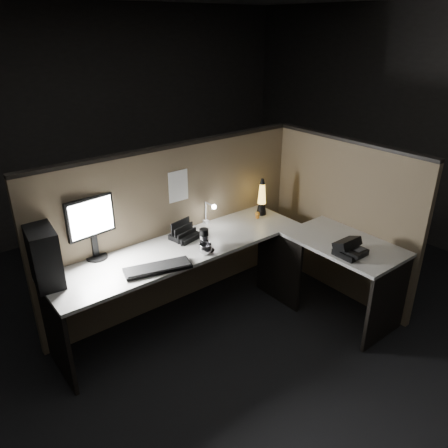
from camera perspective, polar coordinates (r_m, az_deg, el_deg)
floor at (r=3.80m, az=2.21°, el=-15.52°), size 6.00×6.00×0.00m
room_shell at (r=3.02m, az=2.71°, el=8.64°), size 6.00×6.00×6.00m
partition_back at (r=4.03m, az=-6.24°, el=-0.46°), size 2.66×0.06×1.50m
partition_right at (r=4.32m, az=15.01°, el=0.57°), size 0.06×1.66×1.50m
desk at (r=3.72m, az=1.92°, el=-5.57°), size 2.60×1.60×0.73m
pc_tower at (r=3.40m, az=-22.59°, el=-3.67°), size 0.23×0.43×0.43m
monitor at (r=3.56m, az=-16.92°, el=0.25°), size 0.41×0.17×0.52m
keyboard at (r=3.41m, az=-8.64°, el=-5.71°), size 0.54×0.30×0.03m
mouse at (r=3.61m, az=-1.97°, el=-3.49°), size 0.11×0.08×0.04m
clip_lamp at (r=4.05m, az=-1.87°, el=1.59°), size 0.04×0.18×0.23m
organizer at (r=3.86m, az=-5.20°, el=-1.33°), size 0.26×0.24×0.17m
lava_lamp at (r=4.30m, az=4.96°, el=3.18°), size 0.10×0.10×0.37m
travel_mug at (r=3.65m, az=-2.62°, el=-1.95°), size 0.08×0.08×0.18m
steel_mug at (r=3.59m, az=-2.43°, el=-3.27°), size 0.12×0.12×0.09m
figurine at (r=4.25m, az=4.39°, el=1.29°), size 0.05×0.05×0.05m
pinned_paper at (r=3.86m, az=-5.98°, el=4.95°), size 0.20×0.00×0.28m
desk_phone at (r=3.71m, az=16.01°, el=-3.10°), size 0.23×0.25×0.14m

